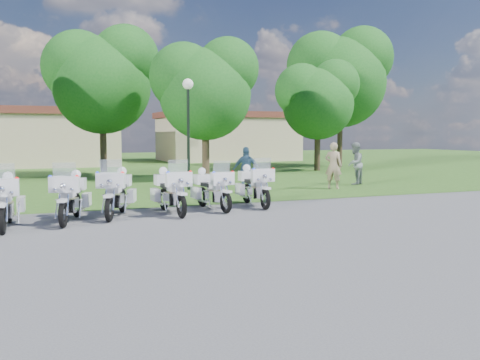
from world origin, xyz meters
name	(u,v)px	position (x,y,z in m)	size (l,w,h in m)	color
ground	(229,220)	(0.00, 0.00, 0.00)	(100.00, 100.00, 0.00)	#504F54
grass_lawn	(102,165)	(0.00, 27.00, 0.00)	(100.00, 48.00, 0.01)	#305C1D
motorcycle_1	(6,200)	(-5.53, 0.86, 0.68)	(0.86, 2.43, 1.63)	black
motorcycle_2	(71,196)	(-3.97, 1.27, 0.67)	(1.18, 2.33, 1.60)	black
motorcycle_3	(117,192)	(-2.70, 1.74, 0.68)	(1.33, 2.33, 1.64)	black
motorcycle_4	(171,190)	(-1.18, 1.68, 0.67)	(0.84, 2.39, 1.60)	black
motorcycle_5	(212,189)	(0.19, 2.03, 0.63)	(0.92, 2.25, 1.52)	black
motorcycle_6	(254,185)	(1.72, 2.31, 0.66)	(0.82, 2.34, 1.57)	black
lamp_post	(188,107)	(1.14, 7.83, 3.39)	(0.44, 0.44, 4.53)	black
tree_1	(101,76)	(-1.24, 16.36, 5.38)	(6.10, 5.20, 8.13)	#38281C
tree_2	(204,86)	(3.15, 11.92, 4.65)	(5.27, 4.50, 7.03)	#38281C
tree_3	(317,97)	(11.66, 15.76, 4.54)	(5.15, 4.39, 6.87)	#38281C
tree_4	(340,74)	(15.25, 18.93, 6.42)	(7.28, 6.21, 9.70)	#38281C
building_west	(13,137)	(-6.00, 28.00, 2.07)	(14.56, 8.32, 4.10)	#BEAC89
building_east	(227,136)	(11.00, 30.00, 2.07)	(11.44, 7.28, 4.10)	#BEAC89
bystander_a	(333,166)	(6.81, 5.84, 0.97)	(0.71, 0.46, 1.94)	tan
bystander_b	(355,164)	(8.71, 7.11, 0.95)	(0.92, 0.72, 1.90)	gray
bystander_c	(246,170)	(2.82, 5.66, 0.89)	(1.05, 0.44, 1.79)	#2D4D6C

